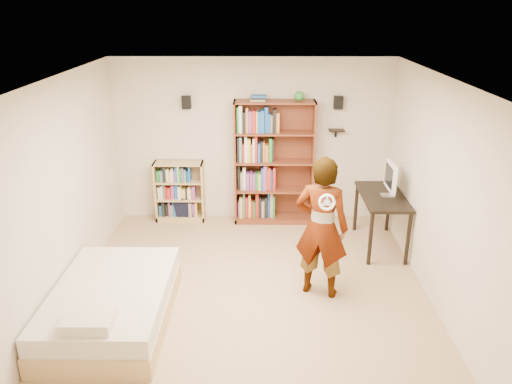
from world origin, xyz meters
TOP-DOWN VIEW (x-y plane):
  - ground at (0.00, 0.00)m, footprint 4.50×5.00m
  - room_shell at (0.00, 0.00)m, footprint 4.52×5.02m
  - crown_molding at (0.00, 0.00)m, footprint 4.50×5.00m
  - speaker_left at (-1.05, 2.40)m, footprint 0.14×0.12m
  - speaker_right at (1.35, 2.40)m, footprint 0.14×0.12m
  - wall_shelf at (1.35, 2.41)m, footprint 0.25×0.16m
  - tall_bookshelf at (0.34, 2.31)m, footprint 1.29×0.38m
  - low_bookshelf at (-1.23, 2.35)m, footprint 0.82×0.31m
  - computer_desk at (1.92, 1.38)m, footprint 0.61×1.23m
  - imac at (1.98, 1.34)m, footprint 0.12×0.51m
  - daybed at (-1.58, -0.57)m, footprint 1.29×1.99m
  - person at (0.87, 0.09)m, footprint 0.77×0.63m
  - wii_wheel at (0.87, -0.25)m, footprint 0.20×0.07m
  - navy_bag at (-1.18, 2.33)m, footprint 0.31×0.21m

SIDE VIEW (x-z plane):
  - ground at x=0.00m, z-range -0.01..0.01m
  - navy_bag at x=-1.18m, z-range 0.00..0.41m
  - daybed at x=-1.58m, z-range 0.00..0.59m
  - computer_desk at x=1.92m, z-range 0.00..0.84m
  - low_bookshelf at x=-1.23m, z-range 0.00..1.02m
  - person at x=0.87m, z-range 0.00..1.82m
  - tall_bookshelf at x=0.34m, z-range 0.00..2.04m
  - imac at x=1.98m, z-range 0.84..1.34m
  - wii_wheel at x=0.87m, z-range 1.28..1.48m
  - wall_shelf at x=1.35m, z-range 1.54..1.56m
  - room_shell at x=0.00m, z-range 0.41..3.12m
  - speaker_left at x=-1.05m, z-range 1.90..2.10m
  - speaker_right at x=1.35m, z-range 1.90..2.10m
  - crown_molding at x=0.00m, z-range 2.64..2.70m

